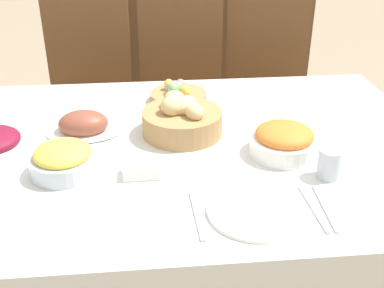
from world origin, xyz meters
TOP-DOWN VIEW (x-y plane):
  - dining_table at (0.00, 0.00)m, footprint 1.55×1.11m
  - chair_far_center at (0.04, 0.93)m, footprint 0.44×0.44m
  - chair_far_left at (-0.43, 0.93)m, footprint 0.46×0.46m
  - chair_far_right at (0.47, 0.93)m, footprint 0.46×0.46m
  - sideboard at (0.28, 1.73)m, footprint 1.21×0.44m
  - bread_basket at (-0.03, 0.07)m, footprint 0.26×0.26m
  - egg_basket at (-0.02, 0.33)m, footprint 0.21×0.21m
  - ham_platter at (-0.35, 0.10)m, footprint 0.25×0.17m
  - carrot_bowl at (0.26, -0.09)m, footprint 0.20×0.20m
  - pineapple_bowl at (-0.37, -0.14)m, footprint 0.19×0.19m
  - dinner_plate at (0.12, -0.38)m, footprint 0.24×0.24m
  - fork at (-0.03, -0.38)m, footprint 0.02×0.20m
  - knife at (0.26, -0.38)m, footprint 0.02×0.20m
  - spoon at (0.29, -0.38)m, footprint 0.02×0.20m
  - drinking_cup at (0.35, -0.24)m, footprint 0.07×0.07m
  - butter_dish at (-0.16, -0.18)m, footprint 0.10×0.07m

SIDE VIEW (x-z plane):
  - dining_table at x=0.00m, z-range 0.00..0.73m
  - sideboard at x=0.28m, z-range 0.00..0.88m
  - chair_far_center at x=0.04m, z-range 0.03..1.01m
  - chair_far_left at x=-0.43m, z-range 0.03..1.01m
  - chair_far_right at x=0.47m, z-range 0.03..1.01m
  - fork at x=-0.03m, z-range 0.73..0.73m
  - knife at x=0.26m, z-range 0.73..0.73m
  - spoon at x=0.29m, z-range 0.73..0.73m
  - dinner_plate at x=0.12m, z-range 0.73..0.74m
  - butter_dish at x=-0.16m, z-range 0.73..0.76m
  - egg_basket at x=-0.02m, z-range 0.71..0.79m
  - ham_platter at x=-0.35m, z-range 0.71..0.79m
  - pineapple_bowl at x=-0.37m, z-range 0.72..0.81m
  - drinking_cup at x=0.35m, z-range 0.73..0.81m
  - carrot_bowl at x=0.26m, z-range 0.72..0.82m
  - bread_basket at x=-0.03m, z-range 0.71..0.85m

